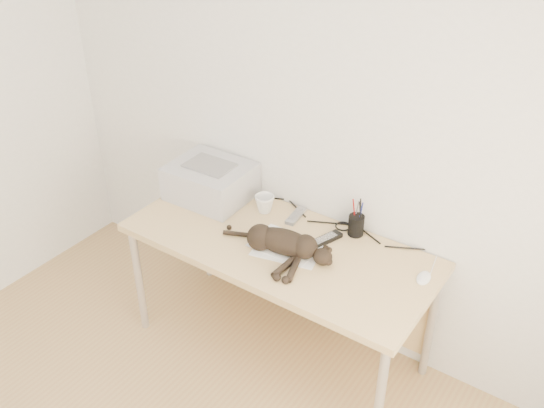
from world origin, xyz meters
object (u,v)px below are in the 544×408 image
Objects in this scene: printer at (211,181)px; cat at (280,243)px; desk at (288,256)px; mouse at (424,276)px; pen_cup at (356,225)px; mug at (265,204)px.

printer reaches higher than cat.
mouse is (0.72, 0.06, 0.15)m from desk.
desk is 14.74× the size of mouse.
pen_cup is 1.92× the size of mouse.
desk is at bearing 179.27° from mouse.
printer is at bearing -171.26° from pen_cup.
cat reaches higher than mouse.
printer is 2.15× the size of pen_cup.
printer reaches higher than mouse.
mug is at bearing 6.69° from printer.
cat is 5.71× the size of mug.
desk is at bearing -144.27° from pen_cup.
cat reaches higher than mug.
mug reaches higher than mouse.
pen_cup reaches higher than mouse.
cat is at bearing -19.51° from printer.
printer is 4.17× the size of mug.
printer is (-0.57, 0.07, 0.23)m from desk.
mug is (-0.23, 0.11, 0.18)m from desk.
cat is (0.62, -0.22, -0.04)m from printer.
desk is at bearing -26.34° from mug.
printer is 0.86m from pen_cup.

